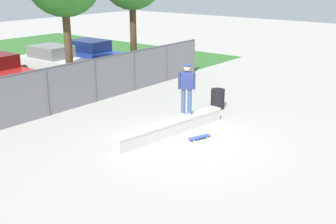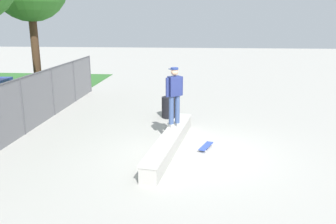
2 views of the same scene
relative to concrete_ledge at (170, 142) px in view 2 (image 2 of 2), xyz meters
The scene contains 6 objects.
ground_plane 0.90m from the concrete_ledge, 103.88° to the right, with size 80.00×80.00×0.00m, color #ADAAA3.
concrete_ledge is the anchor object (origin of this frame).
skateboarder 1.49m from the concrete_ledge, ahead, with size 0.43×0.51×1.84m.
skateboard 1.08m from the concrete_ledge, 79.51° to the right, with size 0.82×0.46×0.09m.
chainlink_fence 5.01m from the concrete_ledge, 92.42° to the left, with size 17.09×0.07×1.90m.
trash_bin 3.52m from the concrete_ledge, ahead, with size 0.56×0.56×0.81m, color black.
Camera 2 is at (-9.26, 0.08, 3.66)m, focal length 36.87 mm.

